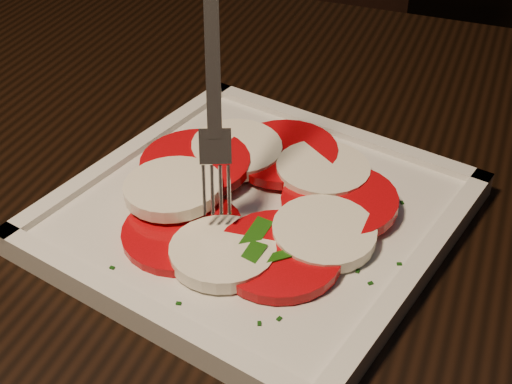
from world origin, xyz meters
TOP-DOWN VIEW (x-y plane):
  - table at (0.11, -0.09)m, footprint 1.22×0.84m
  - chair at (-0.01, 0.69)m, footprint 0.46×0.46m
  - plate at (0.20, -0.15)m, footprint 0.34×0.34m
  - caprese_salad at (0.20, -0.15)m, footprint 0.23×0.24m
  - fork at (0.17, -0.15)m, footprint 0.06×0.08m

SIDE VIEW (x-z plane):
  - chair at x=-0.01m, z-range 0.07..1.00m
  - table at x=0.11m, z-range 0.28..1.03m
  - plate at x=0.20m, z-range 0.75..0.76m
  - caprese_salad at x=0.20m, z-range 0.76..0.79m
  - fork at x=0.17m, z-range 0.79..0.98m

